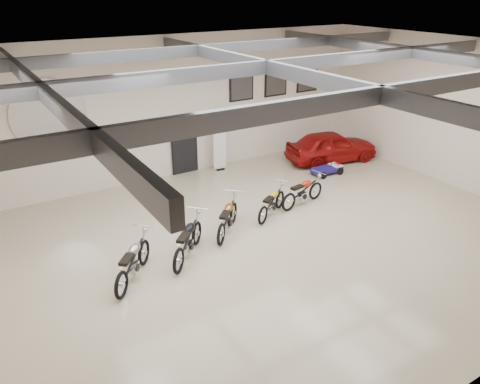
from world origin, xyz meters
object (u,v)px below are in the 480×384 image
banner_stand (220,146)px  vintage_car (331,146)px  motorcycle_red (303,191)px  go_kart (330,167)px  motorcycle_yellow (272,202)px  motorcycle_gold (227,217)px  motorcycle_silver (132,261)px  motorcycle_black (188,240)px

banner_stand → vintage_car: 4.51m
motorcycle_red → go_kart: size_ratio=1.27×
motorcycle_yellow → motorcycle_red: size_ratio=0.96×
motorcycle_gold → motorcycle_red: bearing=-38.1°
banner_stand → go_kart: 4.20m
motorcycle_silver → motorcycle_black: 1.57m
banner_stand → motorcycle_silver: banner_stand is taller
motorcycle_gold → vintage_car: 7.16m
motorcycle_gold → vintage_car: size_ratio=0.53×
motorcycle_yellow → vintage_car: vintage_car is taller
motorcycle_silver → motorcycle_black: bearing=-40.6°
go_kart → vintage_car: (0.95, 1.02, 0.36)m
motorcycle_gold → motorcycle_yellow: motorcycle_gold is taller
motorcycle_silver → motorcycle_gold: (3.08, 0.81, -0.02)m
banner_stand → motorcycle_yellow: banner_stand is taller
motorcycle_silver → motorcycle_yellow: 4.89m
motorcycle_black → motorcycle_yellow: motorcycle_black is taller
motorcycle_silver → vintage_car: bearing=-27.1°
motorcycle_silver → vintage_car: 10.31m
motorcycle_gold → vintage_car: vintage_car is taller
go_kart → motorcycle_gold: bearing=-160.0°
motorcycle_black → motorcycle_gold: size_ratio=1.06×
vintage_car → motorcycle_red: bearing=136.9°
motorcycle_silver → motorcycle_yellow: (4.78, 1.04, -0.07)m
go_kart → motorcycle_silver: bearing=-161.5°
motorcycle_gold → motorcycle_yellow: (1.69, 0.23, -0.04)m
motorcycle_silver → motorcycle_yellow: bearing=-36.2°
motorcycle_yellow → motorcycle_red: bearing=-24.9°
banner_stand → motorcycle_silver: (-5.35, -5.27, -0.43)m
go_kart → motorcycle_yellow: bearing=-155.3°
motorcycle_yellow → motorcycle_red: (1.29, 0.12, 0.02)m
banner_stand → motorcycle_silver: 7.53m
go_kart → vintage_car: 1.44m
motorcycle_silver → motorcycle_yellow: size_ratio=1.14×
go_kart → motorcycle_black: bearing=-159.5°
motorcycle_silver → motorcycle_black: (1.55, 0.21, 0.00)m
banner_stand → motorcycle_red: size_ratio=1.04×
motorcycle_red → motorcycle_gold: bearing=176.2°
motorcycle_black → motorcycle_silver: bearing=142.6°
motorcycle_yellow → vintage_car: (4.82, 2.73, 0.16)m
motorcycle_black → go_kart: motorcycle_black is taller
banner_stand → motorcycle_black: banner_stand is taller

